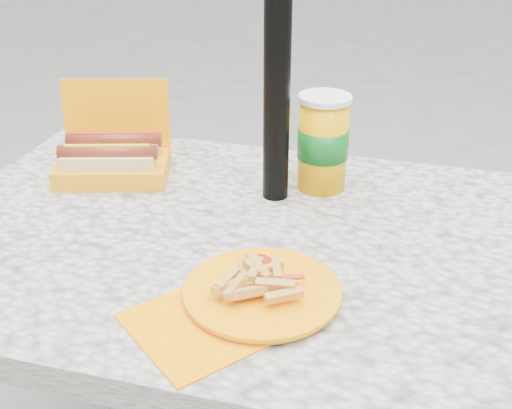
% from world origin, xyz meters
% --- Properties ---
extents(picnic_table, '(1.20, 0.80, 0.75)m').
position_xyz_m(picnic_table, '(0.00, 0.00, 0.64)').
color(picnic_table, beige).
rests_on(picnic_table, ground).
extents(umbrella_pole, '(0.05, 0.05, 2.20)m').
position_xyz_m(umbrella_pole, '(0.00, 0.16, 1.10)').
color(umbrella_pole, black).
rests_on(umbrella_pole, ground).
extents(hotdog_box, '(0.26, 0.23, 0.19)m').
position_xyz_m(hotdog_box, '(-0.35, 0.16, 0.79)').
color(hotdog_box, '#FF9500').
rests_on(hotdog_box, picnic_table).
extents(fries_plate, '(0.32, 0.34, 0.05)m').
position_xyz_m(fries_plate, '(0.06, -0.19, 0.76)').
color(fries_plate, '#FF9400').
rests_on(fries_plate, picnic_table).
extents(soda_cup, '(0.10, 0.10, 0.19)m').
position_xyz_m(soda_cup, '(0.08, 0.22, 0.85)').
color(soda_cup, '#FFAA00').
rests_on(soda_cup, picnic_table).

